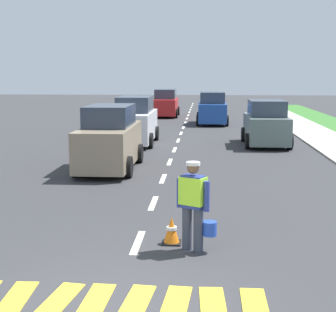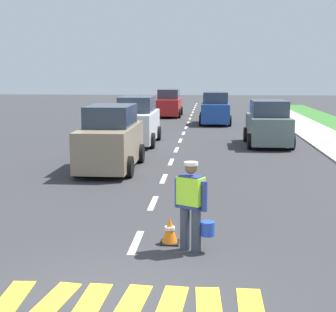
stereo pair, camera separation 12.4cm
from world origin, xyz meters
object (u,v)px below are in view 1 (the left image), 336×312
road_worker (194,202)px  car_oncoming_lead (110,140)px  car_oncoming_second (135,122)px  car_outgoing_far (212,109)px  car_parked_far (266,124)px  car_oncoming_third (166,104)px  traffic_cone_near (172,230)px

road_worker → car_oncoming_lead: car_oncoming_lead is taller
car_oncoming_lead → road_worker: bearing=-69.0°
car_oncoming_second → car_outgoing_far: 10.08m
car_parked_far → car_oncoming_third: (-5.70, 15.00, -0.00)m
road_worker → car_outgoing_far: 23.55m
car_oncoming_second → car_oncoming_third: (0.27, 14.94, -0.07)m
car_oncoming_second → car_oncoming_third: size_ratio=1.02×
road_worker → traffic_cone_near: road_worker is taller
road_worker → car_oncoming_lead: 8.45m
traffic_cone_near → car_outgoing_far: size_ratio=0.13×
traffic_cone_near → car_oncoming_third: bearing=94.6°
car_oncoming_third → car_outgoing_far: car_outgoing_far is taller
car_oncoming_third → car_oncoming_lead: (-0.27, -21.21, 0.06)m
car_outgoing_far → car_oncoming_lead: size_ratio=0.91×
road_worker → traffic_cone_near: size_ratio=3.17×
road_worker → car_parked_far: car_parked_far is taller
car_oncoming_second → car_oncoming_lead: (-0.00, -6.27, -0.00)m
road_worker → car_outgoing_far: size_ratio=0.42×
traffic_cone_near → car_oncoming_lead: (-2.59, 7.50, 0.75)m
car_parked_far → car_oncoming_lead: bearing=-133.9°
car_parked_far → car_oncoming_third: 16.05m
traffic_cone_near → car_parked_far: bearing=76.2°
car_oncoming_second → car_oncoming_third: car_oncoming_second is taller
car_parked_far → car_oncoming_second: (-5.97, 0.06, 0.07)m
traffic_cone_near → car_parked_far: 14.14m
traffic_cone_near → car_oncoming_third: (-2.32, 28.71, 0.69)m
traffic_cone_near → car_parked_far: car_parked_far is taller
road_worker → car_oncoming_second: bearing=102.1°
car_outgoing_far → car_oncoming_lead: bearing=-103.2°
car_parked_far → car_oncoming_second: car_oncoming_second is taller
car_parked_far → car_oncoming_third: size_ratio=0.92×
car_parked_far → car_oncoming_lead: size_ratio=0.90×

